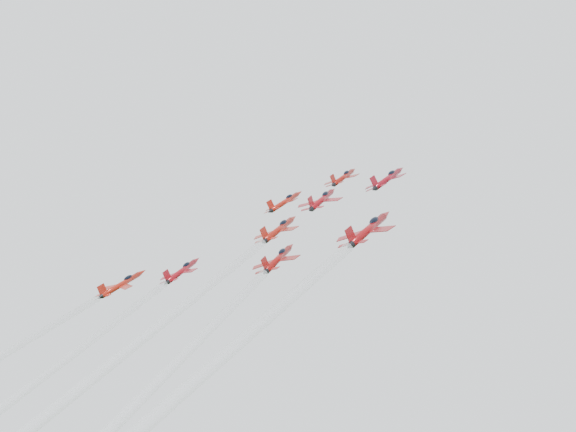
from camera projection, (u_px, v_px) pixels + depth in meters
The scene contains 6 objects.
jet_lead at pixel (344, 177), 147.46m from camera, with size 9.28×11.55×8.43m.
jet_row2_left at pixel (285, 201), 145.12m from camera, with size 9.46×11.77×8.59m.
jet_row2_center at pixel (322, 199), 132.00m from camera, with size 10.12×12.59×9.19m.
jet_row2_right at pixel (388, 178), 127.86m from camera, with size 9.66×12.02×8.77m.
jet_center at pixel (90, 370), 82.65m from camera, with size 9.86×88.47×62.83m.
jet_rear_right at pixel (78, 421), 67.91m from camera, with size 8.55×76.70×54.47m.
Camera 1 is at (74.19, -93.55, 102.87)m, focal length 40.00 mm.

